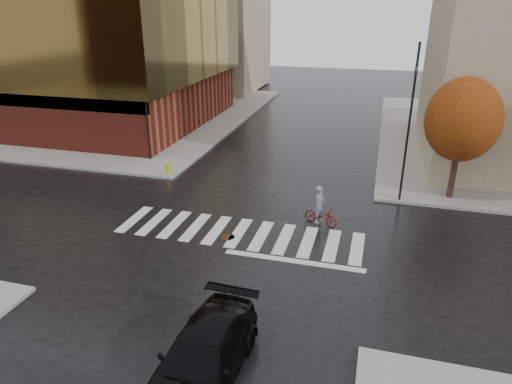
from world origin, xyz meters
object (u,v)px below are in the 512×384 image
traffic_light_nw (145,100)px  traffic_light_ne (411,113)px  sedan (202,358)px  cyclist (320,211)px  fire_hydrant (168,167)px

traffic_light_nw → traffic_light_ne: (16.35, -2.70, 0.73)m
traffic_light_nw → traffic_light_ne: traffic_light_ne is taller
sedan → cyclist: cyclist is taller
sedan → traffic_light_ne: (5.62, 14.69, 4.16)m
traffic_light_nw → cyclist: bearing=74.0°
sedan → traffic_light_nw: 20.72m
fire_hydrant → traffic_light_ne: bearing=-0.8°
cyclist → fire_hydrant: bearing=87.9°
sedan → fire_hydrant: bearing=121.0°
cyclist → traffic_light_nw: (-12.56, 6.55, 3.52)m
cyclist → traffic_light_ne: traffic_light_ne is taller
cyclist → fire_hydrant: cyclist is taller
cyclist → traffic_light_ne: bearing=-24.7°
cyclist → fire_hydrant: (-10.06, 4.05, -0.07)m
traffic_light_nw → traffic_light_ne: 16.58m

